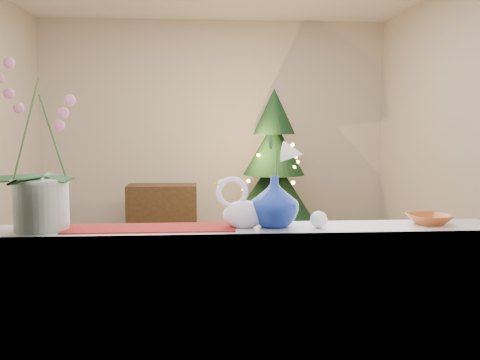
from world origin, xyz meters
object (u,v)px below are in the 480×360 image
object	(u,v)px
orchid_pot	(39,145)
swan	(244,204)
blue_vase	(274,198)
paperweight	(319,219)
xmas_tree	(274,163)
amber_dish	(429,220)
side_table	(162,210)

from	to	relation	value
orchid_pot	swan	distance (m)	0.87
orchid_pot	blue_vase	size ratio (longest dim) A/B	2.81
paperweight	blue_vase	bearing A→B (deg)	166.69
paperweight	xmas_tree	world-z (taller)	xmas_tree
blue_vase	amber_dish	xyz separation A→B (m)	(0.68, 0.00, -0.10)
orchid_pot	amber_dish	xyz separation A→B (m)	(1.64, 0.01, -0.33)
swan	xmas_tree	size ratio (longest dim) A/B	0.13
paperweight	amber_dish	bearing A→B (deg)	5.44
amber_dish	xmas_tree	distance (m)	4.17
orchid_pot	paperweight	distance (m)	1.19
orchid_pot	swan	bearing A→B (deg)	-0.39
side_table	swan	bearing A→B (deg)	-81.43
swan	orchid_pot	bearing A→B (deg)	-171.04
swan	blue_vase	world-z (taller)	blue_vase
swan	amber_dish	distance (m)	0.81
orchid_pot	paperweight	bearing A→B (deg)	-1.81
orchid_pot	paperweight	size ratio (longest dim) A/B	9.76
blue_vase	side_table	world-z (taller)	blue_vase
blue_vase	swan	bearing A→B (deg)	-174.43
orchid_pot	side_table	world-z (taller)	orchid_pot
xmas_tree	paperweight	bearing A→B (deg)	-95.13
side_table	orchid_pot	bearing A→B (deg)	-92.50
swan	blue_vase	xyz separation A→B (m)	(0.13, 0.01, 0.02)
blue_vase	xmas_tree	size ratio (longest dim) A/B	0.14
paperweight	swan	bearing A→B (deg)	174.43
paperweight	side_table	xyz separation A→B (m)	(-0.98, 4.31, -0.64)
blue_vase	amber_dish	distance (m)	0.69
paperweight	amber_dish	distance (m)	0.50
amber_dish	xmas_tree	bearing A→B (deg)	91.62
paperweight	xmas_tree	distance (m)	4.23
paperweight	xmas_tree	size ratio (longest dim) A/B	0.04
swan	amber_dish	xyz separation A→B (m)	(0.81, 0.02, -0.08)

